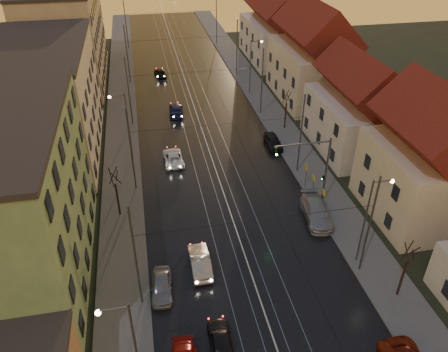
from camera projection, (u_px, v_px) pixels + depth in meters
road at (197, 116)px, 59.03m from camera, size 16.00×120.00×0.04m
sidewalk_left at (122, 122)px, 57.36m from camera, size 4.00×120.00×0.15m
sidewalk_right at (268, 109)px, 60.63m from camera, size 4.00×120.00×0.15m
tram_rail_0 at (181, 117)px, 58.65m from camera, size 0.06×120.00×0.03m
tram_rail_1 at (191, 116)px, 58.88m from camera, size 0.06×120.00×0.03m
tram_rail_2 at (203, 115)px, 59.13m from camera, size 0.06×120.00×0.03m
tram_rail_3 at (213, 114)px, 59.37m from camera, size 0.06×120.00×0.03m
apartment_left_1 at (5, 207)px, 31.28m from camera, size 10.00×18.00×13.00m
apartment_left_2 at (46, 102)px, 47.97m from camera, size 10.00×20.00×12.00m
apartment_left_3 at (66, 34)px, 67.12m from camera, size 10.00×24.00×14.00m
house_right_1 at (428, 163)px, 38.31m from camera, size 8.67×10.20×10.80m
house_right_2 at (359, 110)px, 49.42m from camera, size 9.18×12.24×9.20m
house_right_3 at (313, 59)px, 61.10m from camera, size 9.18×14.28×11.50m
house_right_4 at (275, 30)px, 76.28m from camera, size 9.18×16.32×10.00m
catenary_pole_l_1 at (136, 258)px, 29.73m from camera, size 0.16×0.16×9.00m
catenary_pole_r_1 at (369, 227)px, 32.54m from camera, size 0.16×0.16×9.00m
catenary_pole_l_2 at (131, 151)px, 42.04m from camera, size 0.16×0.16×9.00m
catenary_pole_r_2 at (301, 135)px, 44.85m from camera, size 0.16×0.16×9.00m
catenary_pole_l_3 at (129, 92)px, 54.35m from camera, size 0.16×0.16×9.00m
catenary_pole_r_3 at (262, 82)px, 57.16m from camera, size 0.16×0.16×9.00m
catenary_pole_l_4 at (127, 55)px, 66.66m from camera, size 0.16×0.16×9.00m
catenary_pole_r_4 at (237, 48)px, 69.46m from camera, size 0.16×0.16×9.00m
catenary_pole_l_5 at (126, 25)px, 81.43m from camera, size 0.16×0.16×9.00m
catenary_pole_r_5 at (216, 21)px, 84.24m from camera, size 0.16×0.16×9.00m
street_lamp_0 at (129, 344)px, 23.69m from camera, size 1.75×0.32×8.00m
street_lamp_1 at (370, 214)px, 33.23m from camera, size 1.75×0.32×8.00m
street_lamp_2 at (125, 121)px, 46.67m from camera, size 1.75×0.32×8.00m
street_lamp_3 at (253, 62)px, 62.77m from camera, size 1.75×0.32×8.00m
traffic_light_mast at (317, 164)px, 39.77m from camera, size 5.30×0.32×7.20m
bare_tree_0 at (117, 193)px, 39.60m from camera, size 1.09×1.09×5.11m
bare_tree_1 at (404, 272)px, 31.44m from camera, size 1.09×1.09×5.11m
bare_tree_2 at (286, 111)px, 54.45m from camera, size 1.09×1.09×5.11m
driving_car_0 at (221, 341)px, 28.72m from camera, size 1.68×3.86×1.30m
driving_car_1 at (200, 261)px, 34.79m from camera, size 1.56×4.39×1.44m
driving_car_2 at (173, 157)px, 48.58m from camera, size 2.16×4.51×1.24m
driving_car_3 at (176, 110)px, 59.06m from camera, size 2.16×4.64×1.31m
driving_car_4 at (160, 72)px, 71.21m from camera, size 2.03×3.97×1.29m
parked_left_3 at (162, 286)px, 32.72m from camera, size 1.81×3.91×1.30m
parked_right_1 at (317, 212)px, 40.06m from camera, size 2.78×5.63×1.57m
parked_right_2 at (273, 142)px, 51.48m from camera, size 1.72×4.11×1.39m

